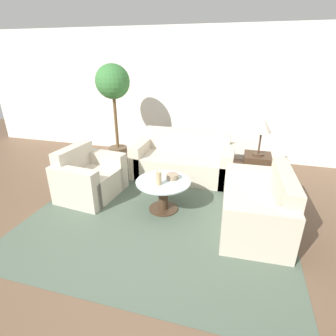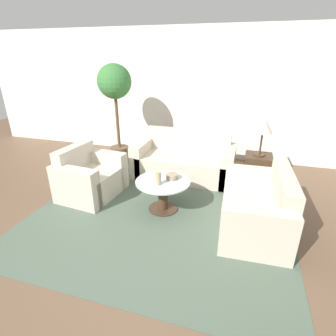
{
  "view_description": "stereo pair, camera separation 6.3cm",
  "coord_description": "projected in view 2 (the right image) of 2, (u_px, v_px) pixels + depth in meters",
  "views": [
    {
      "loc": [
        1.06,
        -2.45,
        2.07
      ],
      "look_at": [
        0.12,
        0.93,
        0.55
      ],
      "focal_mm": 28.0,
      "sensor_mm": 36.0,
      "label": 1
    },
    {
      "loc": [
        1.12,
        -2.43,
        2.07
      ],
      "look_at": [
        0.12,
        0.93,
        0.55
      ],
      "focal_mm": 28.0,
      "sensor_mm": 36.0,
      "label": 2
    }
  ],
  "objects": [
    {
      "name": "table_lamp",
      "position": [
        264.0,
        126.0,
        4.18
      ],
      "size": [
        0.3,
        0.3,
        0.64
      ],
      "color": "#422D1E",
      "rests_on": "side_table"
    },
    {
      "name": "potted_plant",
      "position": [
        115.0,
        94.0,
        4.91
      ],
      "size": [
        0.63,
        0.63,
        1.93
      ],
      "color": "brown",
      "rests_on": "ground_plane"
    },
    {
      "name": "ground_plane",
      "position": [
        138.0,
        236.0,
        3.25
      ],
      "size": [
        14.0,
        14.0,
        0.0
      ],
      "primitive_type": "plane",
      "color": "brown"
    },
    {
      "name": "armchair",
      "position": [
        89.0,
        178.0,
        4.14
      ],
      "size": [
        0.85,
        1.03,
        0.77
      ],
      "rotation": [
        0.0,
        0.0,
        1.47
      ],
      "color": "beige",
      "rests_on": "ground_plane"
    },
    {
      "name": "side_table",
      "position": [
        257.0,
        170.0,
        4.48
      ],
      "size": [
        0.44,
        0.44,
        0.52
      ],
      "color": "#422D1E",
      "rests_on": "ground_plane"
    },
    {
      "name": "rug",
      "position": [
        163.0,
        209.0,
        3.81
      ],
      "size": [
        3.47,
        3.34,
        0.01
      ],
      "color": "#4C5B4C",
      "rests_on": "ground_plane"
    },
    {
      "name": "bowl",
      "position": [
        172.0,
        176.0,
        3.69
      ],
      "size": [
        0.18,
        0.18,
        0.07
      ],
      "color": "gray",
      "rests_on": "coffee_table"
    },
    {
      "name": "sofa_main",
      "position": [
        184.0,
        161.0,
        4.8
      ],
      "size": [
        1.77,
        0.83,
        0.81
      ],
      "color": "beige",
      "rests_on": "ground_plane"
    },
    {
      "name": "wall_back",
      "position": [
        192.0,
        95.0,
        5.43
      ],
      "size": [
        10.0,
        0.06,
        2.6
      ],
      "color": "white",
      "rests_on": "ground_plane"
    },
    {
      "name": "loveseat",
      "position": [
        260.0,
        210.0,
        3.3
      ],
      "size": [
        0.84,
        1.35,
        0.79
      ],
      "rotation": [
        0.0,
        0.0,
        -1.53
      ],
      "color": "beige",
      "rests_on": "ground_plane"
    },
    {
      "name": "vase",
      "position": [
        158.0,
        178.0,
        3.5
      ],
      "size": [
        0.08,
        0.08,
        0.18
      ],
      "color": "tan",
      "rests_on": "coffee_table"
    },
    {
      "name": "coffee_table",
      "position": [
        163.0,
        191.0,
        3.7
      ],
      "size": [
        0.77,
        0.77,
        0.46
      ],
      "color": "#422D1E",
      "rests_on": "ground_plane"
    }
  ]
}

